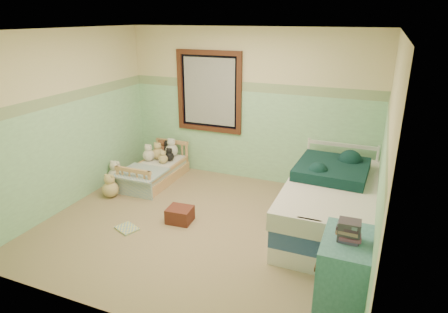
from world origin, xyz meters
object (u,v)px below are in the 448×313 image
at_px(toddler_bed_frame, 155,176).
at_px(plush_floor_tan, 110,189).
at_px(twin_bed_frame, 328,221).
at_px(red_pillow, 180,215).
at_px(plush_floor_cream, 116,176).
at_px(floor_book, 127,228).
at_px(dresser, 344,272).

xyz_separation_m(toddler_bed_frame, plush_floor_tan, (-0.31, -0.79, 0.04)).
bearing_deg(twin_bed_frame, red_pillow, -163.18).
distance_m(plush_floor_cream, twin_bed_frame, 3.50).
relative_size(twin_bed_frame, red_pillow, 6.43).
distance_m(toddler_bed_frame, red_pillow, 1.50).
bearing_deg(red_pillow, toddler_bed_frame, 134.49).
xyz_separation_m(plush_floor_cream, floor_book, (1.05, -1.18, -0.12)).
distance_m(plush_floor_tan, floor_book, 1.09).
bearing_deg(twin_bed_frame, floor_book, -157.30).
height_order(toddler_bed_frame, plush_floor_tan, plush_floor_tan).
bearing_deg(floor_book, twin_bed_frame, 45.46).
bearing_deg(plush_floor_tan, dresser, -16.84).
relative_size(plush_floor_cream, red_pillow, 0.82).
distance_m(plush_floor_cream, dresser, 4.12).
xyz_separation_m(plush_floor_tan, floor_book, (0.81, -0.72, -0.11)).
xyz_separation_m(twin_bed_frame, floor_book, (-2.45, -1.02, -0.10)).
bearing_deg(red_pillow, plush_floor_tan, 168.60).
distance_m(twin_bed_frame, floor_book, 2.66).
bearing_deg(plush_floor_cream, dresser, -21.98).
bearing_deg(floor_book, plush_floor_tan, 160.95).
bearing_deg(plush_floor_cream, floor_book, -48.40).
bearing_deg(plush_floor_cream, red_pillow, -24.58).
xyz_separation_m(red_pillow, floor_book, (-0.55, -0.45, -0.09)).
bearing_deg(plush_floor_cream, twin_bed_frame, -2.58).
xyz_separation_m(plush_floor_cream, plush_floor_tan, (0.24, -0.46, -0.01)).
relative_size(red_pillow, floor_book, 1.16).
relative_size(plush_floor_tan, dresser, 0.35).
relative_size(twin_bed_frame, dresser, 2.94).
bearing_deg(dresser, red_pillow, 159.97).
distance_m(toddler_bed_frame, floor_book, 1.60).
xyz_separation_m(dresser, red_pillow, (-2.21, 0.81, -0.26)).
distance_m(dresser, red_pillow, 2.37).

